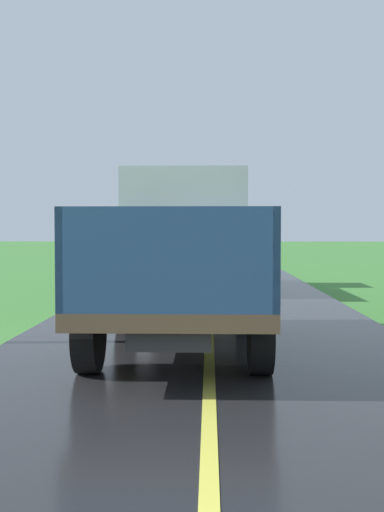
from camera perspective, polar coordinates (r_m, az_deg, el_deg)
name	(u,v)px	position (r m, az deg, el deg)	size (l,w,h in m)	color
banana_truck_near	(183,253)	(10.20, -0.82, 0.28)	(2.38, 5.82, 2.80)	#2D2D30
banana_truck_far	(199,242)	(20.00, 0.65, 1.28)	(2.38, 5.81, 2.80)	#2D2D30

